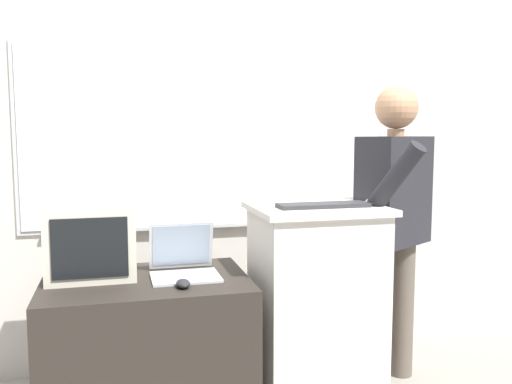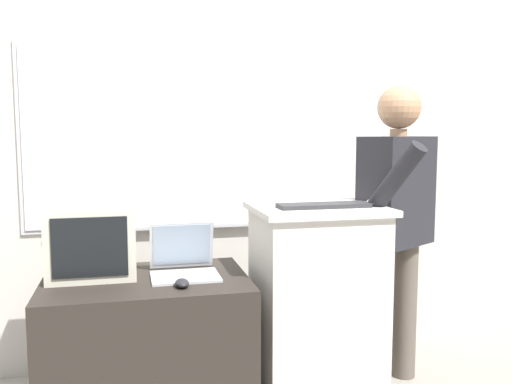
% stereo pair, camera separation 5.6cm
% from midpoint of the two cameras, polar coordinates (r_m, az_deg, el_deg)
% --- Properties ---
extents(back_wall, '(6.40, 0.17, 2.74)m').
position_cam_midpoint_polar(back_wall, '(3.29, -5.18, 5.83)').
color(back_wall, beige).
rests_on(back_wall, ground_plane).
extents(lectern_podium, '(0.63, 0.54, 1.04)m').
position_cam_midpoint_polar(lectern_podium, '(2.77, 6.93, -12.08)').
color(lectern_podium, beige).
rests_on(lectern_podium, ground_plane).
extents(side_desk, '(0.91, 0.64, 0.74)m').
position_cam_midpoint_polar(side_desk, '(2.64, -10.70, -16.67)').
color(side_desk, '#28231E').
rests_on(side_desk, ground_plane).
extents(person_presenter, '(0.61, 0.70, 1.64)m').
position_cam_midpoint_polar(person_presenter, '(3.03, 15.10, -2.19)').
color(person_presenter, brown).
rests_on(person_presenter, ground_plane).
extents(laptop, '(0.31, 0.30, 0.23)m').
position_cam_midpoint_polar(laptop, '(2.57, -7.04, -6.96)').
color(laptop, '#B7BABF').
rests_on(laptop, side_desk).
extents(wireless_keyboard, '(0.44, 0.13, 0.02)m').
position_cam_midpoint_polar(wireless_keyboard, '(2.60, 7.74, -1.40)').
color(wireless_keyboard, '#2D2D30').
rests_on(wireless_keyboard, lectern_podium).
extents(computer_mouse_by_laptop, '(0.06, 0.10, 0.03)m').
position_cam_midpoint_polar(computer_mouse_by_laptop, '(2.36, -7.11, -9.50)').
color(computer_mouse_by_laptop, black).
rests_on(computer_mouse_by_laptop, side_desk).
extents(computer_mouse_by_keyboard, '(0.06, 0.10, 0.03)m').
position_cam_midpoint_polar(computer_mouse_by_keyboard, '(2.70, 12.88, -1.07)').
color(computer_mouse_by_keyboard, silver).
rests_on(computer_mouse_by_keyboard, lectern_podium).
extents(crt_monitor, '(0.38, 0.37, 0.33)m').
position_cam_midpoint_polar(crt_monitor, '(2.60, -16.24, -4.82)').
color(crt_monitor, beige).
rests_on(crt_monitor, side_desk).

